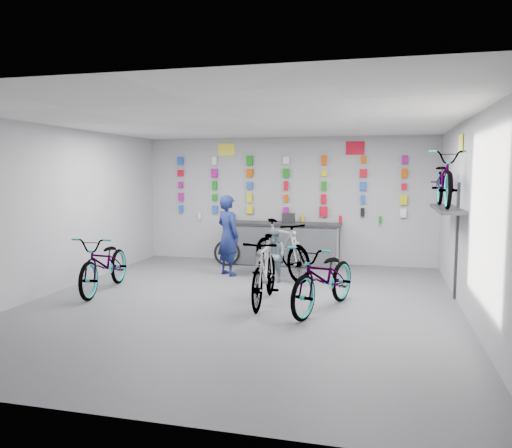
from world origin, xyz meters
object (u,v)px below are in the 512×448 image
(bike_center, at_px, (264,270))
(customer, at_px, (274,255))
(counter, at_px, (283,244))
(bike_right, at_px, (325,277))
(bike_left, at_px, (105,263))
(clerk, at_px, (228,235))
(bike_service, at_px, (281,249))

(bike_center, xyz_separation_m, customer, (-0.20, 1.69, -0.04))
(counter, distance_m, customer, 1.80)
(bike_right, bearing_deg, customer, 142.75)
(bike_left, height_order, clerk, clerk)
(bike_right, bearing_deg, clerk, 155.09)
(bike_service, xyz_separation_m, clerk, (-1.15, 0.05, 0.24))
(counter, xyz_separation_m, clerk, (-0.90, -1.39, 0.36))
(bike_right, bearing_deg, counter, 130.36)
(counter, distance_m, bike_right, 3.89)
(counter, bearing_deg, customer, -84.32)
(counter, height_order, bike_center, bike_center)
(counter, bearing_deg, bike_service, -80.29)
(bike_left, relative_size, clerk, 1.18)
(counter, relative_size, bike_service, 1.34)
(bike_left, bearing_deg, bike_right, -12.15)
(bike_left, xyz_separation_m, bike_service, (2.88, 1.90, 0.08))
(bike_left, bearing_deg, counter, 43.73)
(bike_right, xyz_separation_m, customer, (-1.21, 1.84, -0.01))
(bike_center, relative_size, clerk, 1.11)
(counter, height_order, bike_left, bike_left)
(bike_right, distance_m, customer, 2.20)
(bike_center, height_order, bike_service, bike_service)
(clerk, distance_m, customer, 1.20)
(bike_right, bearing_deg, bike_left, -164.65)
(bike_center, height_order, clerk, clerk)
(bike_center, distance_m, clerk, 2.47)
(bike_left, xyz_separation_m, bike_right, (4.02, -0.29, 0.01))
(clerk, height_order, customer, clerk)
(bike_left, xyz_separation_m, bike_center, (3.01, -0.14, 0.04))
(bike_service, height_order, customer, bike_service)
(bike_left, relative_size, bike_right, 0.98)
(customer, bearing_deg, bike_left, -121.42)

